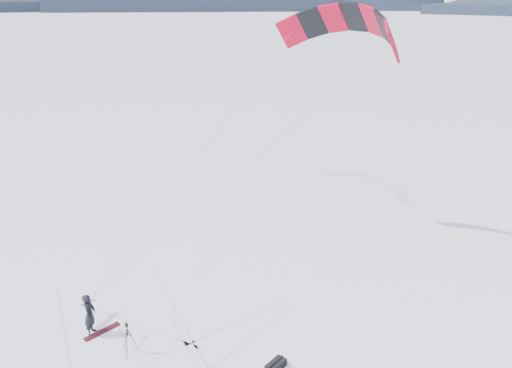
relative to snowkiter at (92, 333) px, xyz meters
name	(u,v)px	position (x,y,z in m)	size (l,w,h in m)	color
horizon_hills	(147,283)	(1.69, -3.25, 3.72)	(704.00, 704.00, 8.97)	black
snowkiter	(92,333)	(0.00, 0.00, 0.00)	(0.63, 0.41, 1.73)	black
snowboard	(102,331)	(0.36, -0.08, 0.02)	(1.48, 0.28, 0.04)	maroon
tripod	(128,334)	(1.10, -1.69, 0.81)	(0.51, 0.59, 1.26)	black
gear_bag_a	(276,366)	(5.59, -4.67, 0.16)	(0.89, 0.69, 0.36)	black
power_kite	(345,27)	(12.74, 2.99, 10.80)	(14.17, 7.04, 10.46)	red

